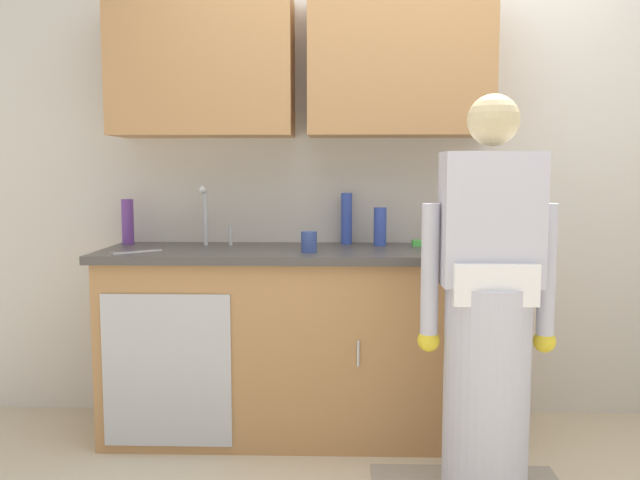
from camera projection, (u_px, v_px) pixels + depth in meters
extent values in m
cube|color=beige|center=(405.00, 166.00, 3.61)|extent=(4.80, 0.10, 2.70)
cube|color=#B27F4C|center=(203.00, 67.00, 3.37)|extent=(0.91, 0.34, 0.70)
cube|color=#B27F4C|center=(399.00, 66.00, 3.34)|extent=(0.91, 0.34, 0.70)
cube|color=#B27F4C|center=(300.00, 345.00, 3.37)|extent=(1.90, 0.60, 0.90)
cube|color=#B7BABF|center=(167.00, 371.00, 3.09)|extent=(0.60, 0.01, 0.72)
cylinder|color=silver|center=(358.00, 354.00, 3.05)|extent=(0.01, 0.01, 0.12)
cylinder|color=silver|center=(452.00, 354.00, 3.04)|extent=(0.01, 0.01, 0.12)
cube|color=#474442|center=(300.00, 253.00, 3.32)|extent=(1.96, 0.66, 0.04)
cube|color=#B7BABF|center=(208.00, 253.00, 3.34)|extent=(0.50, 0.36, 0.03)
cylinder|color=#B7BABF|center=(205.00, 216.00, 3.47)|extent=(0.02, 0.02, 0.30)
sphere|color=#B7BABF|center=(203.00, 190.00, 3.40)|extent=(0.04, 0.04, 0.04)
cylinder|color=#B7BABF|center=(231.00, 236.00, 3.48)|extent=(0.02, 0.02, 0.10)
cylinder|color=silver|center=(486.00, 394.00, 2.67)|extent=(0.34, 0.34, 0.88)
cube|color=silver|center=(491.00, 219.00, 2.60)|extent=(0.38, 0.22, 0.52)
sphere|color=#C8B583|center=(493.00, 120.00, 2.56)|extent=(0.20, 0.20, 0.20)
cube|color=white|center=(496.00, 285.00, 2.50)|extent=(0.32, 0.04, 0.16)
cylinder|color=silver|center=(430.00, 273.00, 2.65)|extent=(0.07, 0.07, 0.55)
sphere|color=yellow|center=(429.00, 340.00, 2.68)|extent=(0.09, 0.09, 0.09)
cylinder|color=silver|center=(547.00, 273.00, 2.63)|extent=(0.07, 0.07, 0.55)
sphere|color=yellow|center=(544.00, 341.00, 2.66)|extent=(0.09, 0.09, 0.09)
cylinder|color=#334CB2|center=(380.00, 227.00, 3.45)|extent=(0.07, 0.07, 0.20)
cylinder|color=#E05933|center=(450.00, 224.00, 3.51)|extent=(0.07, 0.07, 0.22)
cylinder|color=#66388C|center=(128.00, 222.00, 3.52)|extent=(0.06, 0.06, 0.24)
cylinder|color=#334CB2|center=(346.00, 219.00, 3.53)|extent=(0.06, 0.06, 0.27)
cylinder|color=#33478C|center=(309.00, 242.00, 3.17)|extent=(0.08, 0.08, 0.10)
cube|color=silver|center=(137.00, 252.00, 3.17)|extent=(0.20, 0.17, 0.01)
cube|color=#4CBF4C|center=(423.00, 243.00, 3.44)|extent=(0.11, 0.07, 0.03)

